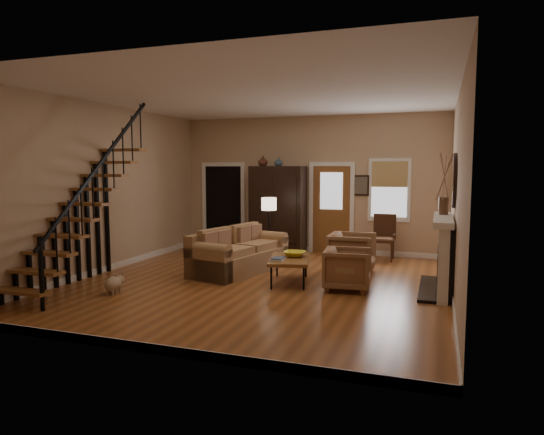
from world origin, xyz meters
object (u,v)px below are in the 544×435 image
(armoire, at_px, (278,210))
(sofa, at_px, (240,252))
(armchair_right, at_px, (352,253))
(side_chair, at_px, (383,238))
(armchair_left, at_px, (348,269))
(coffee_table, at_px, (290,270))
(floor_lamp, at_px, (269,230))

(armoire, bearing_deg, sofa, -89.93)
(armchair_right, bearing_deg, armoire, 49.05)
(armchair_right, xyz_separation_m, side_chair, (0.43, 1.56, 0.11))
(armchair_left, xyz_separation_m, armchair_right, (-0.15, 1.32, 0.04))
(coffee_table, distance_m, armchair_right, 1.50)
(armchair_right, height_order, floor_lamp, floor_lamp)
(armoire, height_order, side_chair, armoire)
(armchair_right, relative_size, side_chair, 0.86)
(armoire, bearing_deg, side_chair, -4.48)
(armoire, bearing_deg, armchair_right, -39.74)
(sofa, bearing_deg, armchair_left, -3.48)
(sofa, relative_size, coffee_table, 1.86)
(sofa, distance_m, coffee_table, 1.31)
(sofa, distance_m, floor_lamp, 1.17)
(armchair_right, bearing_deg, floor_lamp, 75.11)
(coffee_table, height_order, armchair_right, armchair_right)
(sofa, distance_m, armchair_right, 2.21)
(armchair_left, distance_m, side_chair, 2.89)
(coffee_table, bearing_deg, side_chair, 63.58)
(coffee_table, bearing_deg, sofa, 156.35)
(armchair_left, relative_size, side_chair, 0.76)
(coffee_table, xyz_separation_m, armchair_right, (0.92, 1.17, 0.17))
(sofa, relative_size, side_chair, 2.15)
(armchair_left, bearing_deg, armchair_right, 0.99)
(floor_lamp, xyz_separation_m, side_chair, (2.32, 1.10, -0.20))
(armoire, xyz_separation_m, sofa, (0.00, -2.40, -0.64))
(coffee_table, height_order, armchair_left, armchair_left)
(armchair_left, bearing_deg, coffee_table, 76.50)
(armoire, xyz_separation_m, armchair_right, (2.12, -1.76, -0.65))
(armoire, relative_size, armchair_left, 2.70)
(coffee_table, distance_m, side_chair, 3.06)
(armchair_left, bearing_deg, floor_lamp, 43.39)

